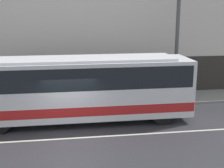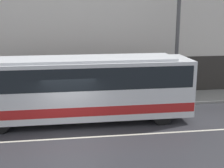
% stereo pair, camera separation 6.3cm
% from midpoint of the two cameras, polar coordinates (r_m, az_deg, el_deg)
% --- Properties ---
extents(ground_plane, '(60.00, 60.00, 0.00)m').
position_cam_midpoint_polar(ground_plane, '(14.22, -7.46, -9.82)').
color(ground_plane, '#333338').
extents(sidewalk, '(60.00, 2.65, 0.14)m').
position_cam_midpoint_polar(sidewalk, '(19.20, -7.75, -3.29)').
color(sidewalk, gray).
rests_on(sidewalk, ground_plane).
extents(building_facade, '(60.00, 0.35, 9.98)m').
position_cam_midpoint_polar(building_facade, '(19.85, -8.25, 11.19)').
color(building_facade, silver).
rests_on(building_facade, ground_plane).
extents(lane_stripe, '(54.00, 0.14, 0.01)m').
position_cam_midpoint_polar(lane_stripe, '(14.22, -7.46, -9.81)').
color(lane_stripe, beige).
rests_on(lane_stripe, ground_plane).
extents(transit_bus, '(11.79, 2.56, 3.28)m').
position_cam_midpoint_polar(transit_bus, '(15.68, -6.87, -0.40)').
color(transit_bus, silver).
rests_on(transit_bus, ground_plane).
extents(utility_pole_near, '(0.23, 0.23, 7.54)m').
position_cam_midpoint_polar(utility_pole_near, '(19.16, 11.96, 8.23)').
color(utility_pole_near, '#4C4C4F').
rests_on(utility_pole_near, sidewalk).
extents(pedestrian_waiting, '(0.36, 0.36, 1.78)m').
position_cam_midpoint_polar(pedestrian_waiting, '(18.87, -13.84, -1.02)').
color(pedestrian_waiting, '#333338').
rests_on(pedestrian_waiting, sidewalk).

